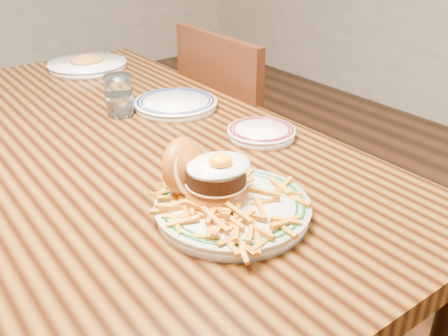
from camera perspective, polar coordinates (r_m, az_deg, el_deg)
table at (r=1.31m, az=-11.70°, el=-0.05°), size 0.85×1.60×0.75m
chair_right at (r=1.78m, az=2.47°, el=2.01°), size 0.43×0.43×0.92m
main_plate at (r=0.92m, az=0.07°, el=-3.20°), size 0.29×0.31×0.14m
side_plate at (r=1.24m, az=4.29°, el=4.12°), size 0.17×0.17×0.03m
rear_plate at (r=1.43m, az=-5.52°, el=7.34°), size 0.24×0.24×0.03m
water_glass at (r=1.40m, az=-11.86°, el=7.87°), size 0.07×0.07×0.11m
far_plate at (r=1.87m, az=-15.33°, el=11.34°), size 0.27×0.27×0.05m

